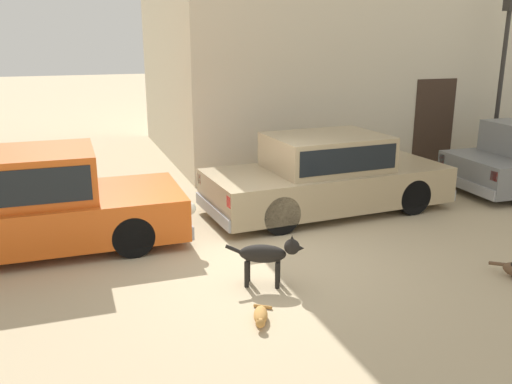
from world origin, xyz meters
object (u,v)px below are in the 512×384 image
Objects in this scene: parked_sedan_nearest at (32,201)px; stray_cat at (261,316)px; parked_sedan_second at (327,174)px; stray_dog_spotted at (268,254)px; street_lamp at (503,63)px.

stray_cat is at bearing -52.37° from parked_sedan_nearest.
stray_dog_spotted is at bearing -132.64° from parked_sedan_second.
stray_dog_spotted is (-2.09, -2.55, -0.27)m from parked_sedan_second.
parked_sedan_second is at bearing -162.67° from street_lamp.
parked_sedan_second is at bearing 2.74° from parked_sedan_nearest.
parked_sedan_second is 4.84× the size of stray_dog_spotted.
street_lamp reaches higher than stray_dog_spotted.
stray_dog_spotted is 0.24× the size of street_lamp.
parked_sedan_nearest is 4.07m from stray_cat.
parked_sedan_nearest is 4.61× the size of stray_dog_spotted.
parked_sedan_nearest is 10.45m from street_lamp.
street_lamp is (5.21, 1.63, 1.79)m from parked_sedan_second.
parked_sedan_nearest is 4.93m from parked_sedan_second.
street_lamp reaches higher than stray_cat.
stray_dog_spotted is at bearing 174.51° from stray_cat.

